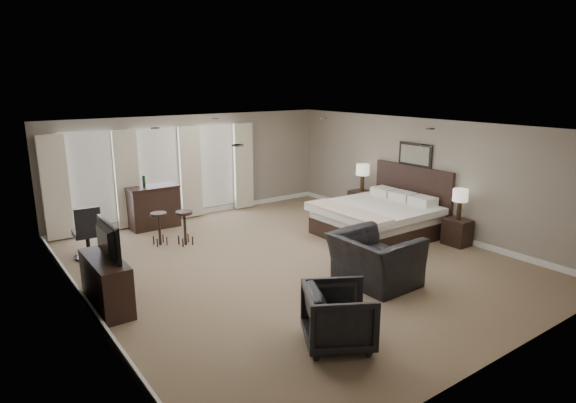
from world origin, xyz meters
TOP-DOWN VIEW (x-y plane):
  - room at (0.00, 0.00)m, footprint 7.60×8.60m
  - window_bay at (-1.00, 4.11)m, footprint 5.25×0.20m
  - bed at (2.58, 0.20)m, footprint 2.34×2.24m
  - nightstand_near at (3.47, -1.25)m, footprint 0.42×0.52m
  - nightstand_far at (3.47, 1.65)m, footprint 0.48×0.59m
  - lamp_near at (3.47, -1.25)m, footprint 0.32×0.32m
  - lamp_far at (3.47, 1.65)m, footprint 0.34×0.34m
  - wall_art at (3.70, 0.20)m, footprint 0.04×0.96m
  - dresser at (-3.45, 0.12)m, footprint 0.44×1.37m
  - tv at (-3.45, 0.12)m, footprint 0.57×0.99m
  - armchair_near at (0.54, -1.66)m, footprint 0.90×1.36m
  - armchair_far at (-1.29, -2.80)m, footprint 1.14×1.16m
  - bar_counter at (-1.32, 3.78)m, footprint 1.17×0.61m
  - bar_stool_left at (-1.69, 2.46)m, footprint 0.37×0.37m
  - bar_stool_right at (-1.25, 2.15)m, footprint 0.37×0.37m
  - desk_chair at (-3.13, 2.55)m, footprint 0.57×0.57m

SIDE VIEW (x-z plane):
  - nightstand_near at x=3.47m, z-range 0.00..0.57m
  - nightstand_far at x=3.47m, z-range 0.00..0.64m
  - bar_stool_left at x=-1.69m, z-range 0.00..0.72m
  - bar_stool_right at x=-1.25m, z-range 0.00..0.74m
  - dresser at x=-3.45m, z-range 0.00..0.80m
  - armchair_far at x=-1.29m, z-range 0.00..0.90m
  - bar_counter at x=-1.32m, z-range 0.00..1.02m
  - desk_chair at x=-3.13m, z-range 0.00..1.08m
  - armchair_near at x=0.54m, z-range 0.00..1.18m
  - bed at x=2.58m, z-range 0.00..1.49m
  - tv at x=-3.45m, z-range 0.80..0.93m
  - lamp_near at x=3.47m, z-range 0.57..1.22m
  - lamp_far at x=3.47m, z-range 0.64..1.35m
  - window_bay at x=-1.00m, z-range 0.05..2.35m
  - room at x=0.00m, z-range -0.02..2.62m
  - wall_art at x=3.70m, z-range 1.47..2.03m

